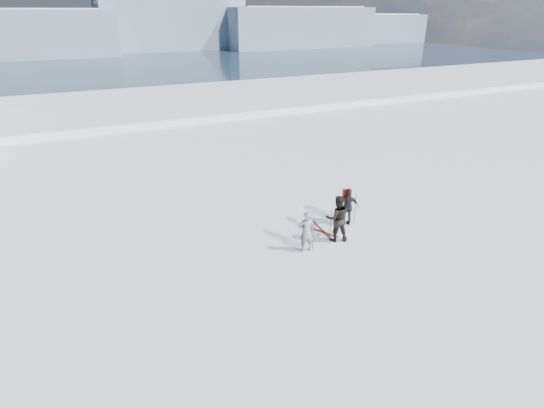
{
  "coord_description": "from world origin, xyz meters",
  "views": [
    {
      "loc": [
        -8.24,
        -9.5,
        7.99
      ],
      "look_at": [
        -2.32,
        3.0,
        1.63
      ],
      "focal_mm": 28.0,
      "sensor_mm": 36.0,
      "label": 1
    }
  ],
  "objects": [
    {
      "name": "lake_basin",
      "position": [
        0.0,
        30.0,
        -6.5
      ],
      "size": [
        820.0,
        820.0,
        71.62
      ],
      "color": "white",
      "rests_on": "ground"
    },
    {
      "name": "far_mountain_range",
      "position": [
        29.6,
        454.78,
        -7.19
      ],
      "size": [
        770.0,
        110.0,
        53.0
      ],
      "color": "slate",
      "rests_on": "ground"
    },
    {
      "name": "skier_grey",
      "position": [
        -1.43,
        2.01,
        0.79
      ],
      "size": [
        0.64,
        0.48,
        1.57
      ],
      "primitive_type": "imported",
      "rotation": [
        0.0,
        0.0,
        2.94
      ],
      "color": "gray",
      "rests_on": "ground"
    },
    {
      "name": "skier_dark",
      "position": [
        -0.01,
        2.22,
        0.91
      ],
      "size": [
        1.07,
        0.95,
        1.83
      ],
      "primitive_type": "imported",
      "rotation": [
        0.0,
        0.0,
        2.79
      ],
      "color": "black",
      "rests_on": "ground"
    },
    {
      "name": "skier_pack",
      "position": [
        1.09,
        3.11,
        0.78
      ],
      "size": [
        0.98,
        0.65,
        1.55
      ],
      "primitive_type": "imported",
      "rotation": [
        0.0,
        0.0,
        2.82
      ],
      "color": "black",
      "rests_on": "ground"
    },
    {
      "name": "backpack",
      "position": [
        1.17,
        3.35,
        1.81
      ],
      "size": [
        0.37,
        0.28,
        0.5
      ],
      "primitive_type": "cube",
      "rotation": [
        0.0,
        0.0,
        2.82
      ],
      "color": "red",
      "rests_on": "skier_pack"
    },
    {
      "name": "ski_poles",
      "position": [
        -0.1,
        2.35,
        0.64
      ],
      "size": [
        3.09,
        1.2,
        1.34
      ],
      "color": "black",
      "rests_on": "ground"
    },
    {
      "name": "skis_loose",
      "position": [
        -0.15,
        3.08,
        0.01
      ],
      "size": [
        0.85,
        1.7,
        0.03
      ],
      "color": "black",
      "rests_on": "ground"
    }
  ]
}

